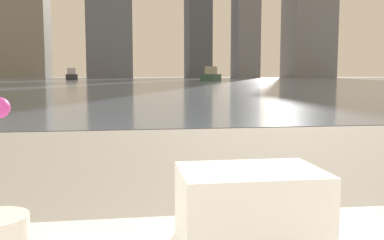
{
  "coord_description": "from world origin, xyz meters",
  "views": [
    {
      "loc": [
        -0.36,
        0.0,
        0.9
      ],
      "look_at": [
        -0.01,
        2.35,
        0.65
      ],
      "focal_mm": 40.0,
      "sensor_mm": 36.0,
      "label": 1
    }
  ],
  "objects": [
    {
      "name": "harbor_boat_1",
      "position": [
        11.34,
        60.58,
        0.73
      ],
      "size": [
        3.96,
        5.78,
        2.06
      ],
      "color": "#335647",
      "rests_on": "harbor_water"
    },
    {
      "name": "harbor_water",
      "position": [
        0.0,
        62.0,
        0.01
      ],
      "size": [
        180.0,
        110.0,
        0.01
      ],
      "color": "slate",
      "rests_on": "ground_plane"
    },
    {
      "name": "skyline_tower_2",
      "position": [
        -5.13,
        118.0,
        12.44
      ],
      "size": [
        11.74,
        12.37,
        24.88
      ],
      "color": "slate",
      "rests_on": "ground_plane"
    },
    {
      "name": "harbor_boat_2",
      "position": [
        -9.93,
        74.59,
        0.72
      ],
      "size": [
        2.63,
        5.59,
        2.02
      ],
      "color": "#2D2D33",
      "rests_on": "harbor_water"
    },
    {
      "name": "towel_stack",
      "position": [
        -0.11,
        0.82,
        0.63
      ],
      "size": [
        0.29,
        0.2,
        0.16
      ],
      "color": "white",
      "rests_on": "bathtub"
    }
  ]
}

